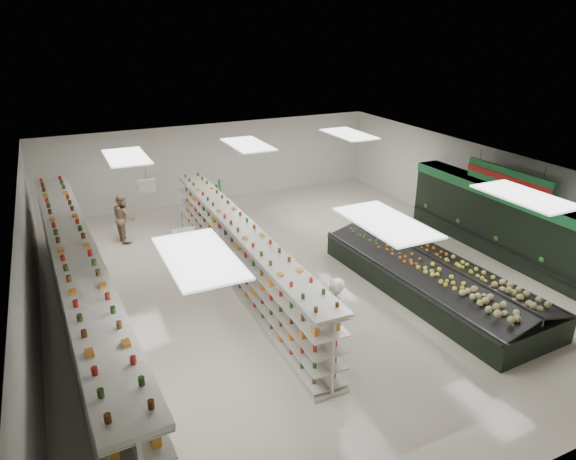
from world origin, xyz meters
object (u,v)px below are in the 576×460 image
gondola_center (240,256)px  shopper_background (124,217)px  gondola_left (82,295)px  shopper_main (333,317)px  soda_endcap (208,201)px  produce_island (431,276)px

gondola_center → shopper_background: (-2.51, 4.63, -0.01)m
gondola_left → shopper_main: 5.94m
shopper_background → shopper_main: bearing=-167.4°
soda_endcap → shopper_main: 9.48m
shopper_background → produce_island: bearing=-143.4°
shopper_main → gondola_left: bearing=-67.1°
gondola_left → gondola_center: bearing=7.8°
gondola_left → shopper_background: gondola_left is taller
gondola_left → shopper_background: bearing=69.4°
gondola_left → gondola_center: (4.27, 0.78, -0.17)m
gondola_left → shopper_background: (1.76, 5.41, -0.18)m
produce_island → gondola_left: bearing=167.8°
gondola_center → shopper_main: bearing=-79.8°
produce_island → gondola_center: bearing=149.7°
gondola_left → produce_island: (8.90, -1.92, -0.55)m
gondola_center → gondola_left: bearing=-169.1°
gondola_left → soda_endcap: (4.97, 6.22, -0.32)m
soda_endcap → shopper_background: (-3.21, -0.80, 0.14)m
gondola_center → soda_endcap: gondola_center is taller
shopper_main → shopper_background: shopper_main is taller
gondola_center → produce_island: (4.63, -2.71, -0.38)m
gondola_center → shopper_background: size_ratio=6.37×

